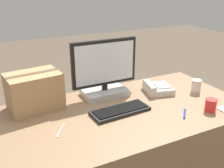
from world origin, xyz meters
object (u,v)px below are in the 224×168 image
at_px(spoon, 59,132).
at_px(pen_marker, 185,114).
at_px(paper_cup_left, 211,105).
at_px(keyboard, 120,110).
at_px(paper_cup_right, 196,86).
at_px(cardboard_box, 34,91).
at_px(monitor, 105,74).
at_px(desk_phone, 157,89).

relative_size(spoon, pen_marker, 1.39).
bearing_deg(paper_cup_left, spoon, 168.59).
bearing_deg(keyboard, paper_cup_right, -0.52).
relative_size(keyboard, cardboard_box, 1.09).
relative_size(monitor, paper_cup_left, 5.87).
bearing_deg(desk_phone, keyboard, -144.67).
xyz_separation_m(paper_cup_right, cardboard_box, (-1.19, 0.29, 0.08)).
xyz_separation_m(keyboard, pen_marker, (0.37, -0.22, -0.01)).
distance_m(monitor, pen_marker, 0.64).
height_order(paper_cup_right, pen_marker, paper_cup_right).
bearing_deg(desk_phone, pen_marker, -84.32).
height_order(paper_cup_right, spoon, paper_cup_right).
bearing_deg(monitor, desk_phone, -18.46).
xyz_separation_m(desk_phone, cardboard_box, (-0.92, 0.15, 0.10)).
bearing_deg(monitor, paper_cup_right, -21.76).
xyz_separation_m(monitor, spoon, (-0.46, -0.36, -0.17)).
height_order(keyboard, paper_cup_left, paper_cup_left).
bearing_deg(keyboard, desk_phone, 18.37).
bearing_deg(monitor, paper_cup_left, -46.27).
distance_m(monitor, paper_cup_left, 0.78).
bearing_deg(keyboard, spoon, -175.79).
bearing_deg(desk_phone, cardboard_box, -175.63).
height_order(monitor, paper_cup_left, monitor).
bearing_deg(paper_cup_left, cardboard_box, 151.25).
bearing_deg(paper_cup_right, pen_marker, -142.76).
distance_m(monitor, paper_cup_right, 0.74).
relative_size(paper_cup_right, spoon, 0.73).
xyz_separation_m(keyboard, paper_cup_right, (0.70, 0.03, 0.04)).
bearing_deg(desk_phone, paper_cup_right, -12.40).
xyz_separation_m(monitor, desk_phone, (0.40, -0.13, -0.14)).
bearing_deg(monitor, keyboard, -94.78).
relative_size(keyboard, paper_cup_left, 4.71).
bearing_deg(spoon, monitor, 161.93).
xyz_separation_m(desk_phone, pen_marker, (-0.06, -0.39, -0.02)).
relative_size(monitor, keyboard, 1.25).
relative_size(desk_phone, cardboard_box, 0.66).
height_order(desk_phone, spoon, desk_phone).
height_order(spoon, cardboard_box, cardboard_box).
distance_m(spoon, cardboard_box, 0.40).
relative_size(keyboard, paper_cup_right, 4.00).
height_order(desk_phone, paper_cup_right, paper_cup_right).
height_order(keyboard, spoon, keyboard).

